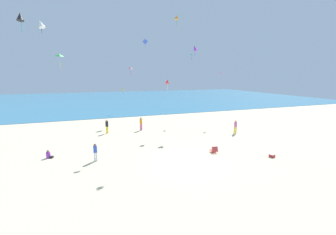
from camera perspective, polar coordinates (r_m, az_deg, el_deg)
ground_plane at (r=26.17m, az=-3.54°, el=-4.03°), size 120.00×120.00×0.00m
ocean_water at (r=65.95m, az=-13.28°, el=5.01°), size 120.00×60.00×0.05m
beach_chair_mid_beach at (r=19.70m, az=12.56°, el=-8.68°), size 0.64×0.77×0.61m
cooler_box at (r=20.45m, az=26.67°, el=-9.28°), size 0.50×0.46×0.28m
person_0 at (r=20.79m, az=-29.94°, el=-8.92°), size 0.63×0.46×0.71m
person_1 at (r=26.57m, az=18.04°, el=-2.21°), size 0.46×0.46×1.66m
person_2 at (r=26.44m, az=-16.43°, el=-2.09°), size 0.48×0.48×1.73m
person_3 at (r=27.03m, az=-7.43°, el=-1.47°), size 0.44×0.44×1.70m
person_4 at (r=18.27m, az=-19.33°, el=-8.67°), size 0.40×0.40×1.51m
kite_teal at (r=33.92m, az=6.50°, el=16.80°), size 0.39×0.52×1.05m
kite_white at (r=29.62m, az=-31.54°, el=21.05°), size 1.18×1.12×1.58m
kite_pink at (r=20.29m, az=-10.21°, el=13.27°), size 0.54×0.49×0.93m
kite_purple at (r=27.87m, az=7.43°, el=18.41°), size 0.88×0.92×1.37m
kite_magenta at (r=31.40m, az=14.20°, el=11.72°), size 0.59×0.58×1.42m
kite_yellow at (r=39.97m, az=-12.40°, el=7.60°), size 0.56×0.66×0.97m
kite_red at (r=24.71m, az=-0.14°, el=9.86°), size 0.77×0.71×1.60m
kite_black at (r=21.98m, az=-35.52°, el=21.64°), size 0.58×0.69×1.57m
kite_green at (r=29.78m, az=-27.70°, el=14.90°), size 1.03×0.92×1.93m
kite_orange at (r=22.14m, az=2.41°, el=25.82°), size 0.55×0.48×1.04m
kite_blue at (r=35.63m, az=-6.28°, el=20.00°), size 0.90×0.40×1.28m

